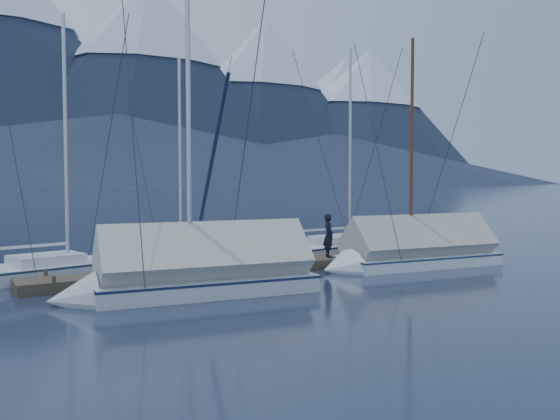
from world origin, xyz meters
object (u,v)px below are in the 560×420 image
at_px(sailboat_open_left, 82,269).
at_px(sailboat_covered_near, 407,255).
at_px(person, 329,235).
at_px(sailboat_covered_far, 185,278).
at_px(sailboat_open_mid, 192,264).
at_px(sailboat_open_right, 357,248).

xyz_separation_m(sailboat_open_left, sailboat_covered_near, (10.93, -4.65, 0.30)).
height_order(sailboat_covered_near, person, sailboat_covered_near).
xyz_separation_m(sailboat_covered_near, sailboat_covered_far, (-9.26, -0.89, 0.04)).
relative_size(sailboat_open_left, sailboat_open_mid, 1.15).
relative_size(sailboat_open_right, sailboat_covered_far, 0.96).
relative_size(sailboat_covered_near, sailboat_covered_far, 0.90).
distance_m(sailboat_open_left, sailboat_open_mid, 3.88).
bearing_deg(sailboat_open_mid, sailboat_covered_near, -28.54).
relative_size(sailboat_open_left, sailboat_open_right, 0.97).
xyz_separation_m(sailboat_open_mid, sailboat_covered_far, (-2.13, -4.77, 0.37)).
height_order(sailboat_open_mid, sailboat_covered_far, sailboat_covered_far).
bearing_deg(sailboat_open_right, person, -141.05).
bearing_deg(sailboat_covered_far, person, 21.08).
bearing_deg(sailboat_open_left, sailboat_covered_near, -23.03).
bearing_deg(sailboat_open_mid, person, -23.98).
relative_size(sailboat_open_mid, sailboat_covered_near, 0.89).
relative_size(sailboat_open_right, person, 6.04).
bearing_deg(sailboat_open_right, sailboat_covered_far, -151.86).
distance_m(sailboat_open_mid, sailboat_covered_near, 8.12).
distance_m(sailboat_covered_near, sailboat_covered_far, 9.30).
xyz_separation_m(sailboat_open_mid, sailboat_open_right, (8.51, 0.92, 0.03)).
bearing_deg(sailboat_open_mid, sailboat_covered_far, -114.06).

